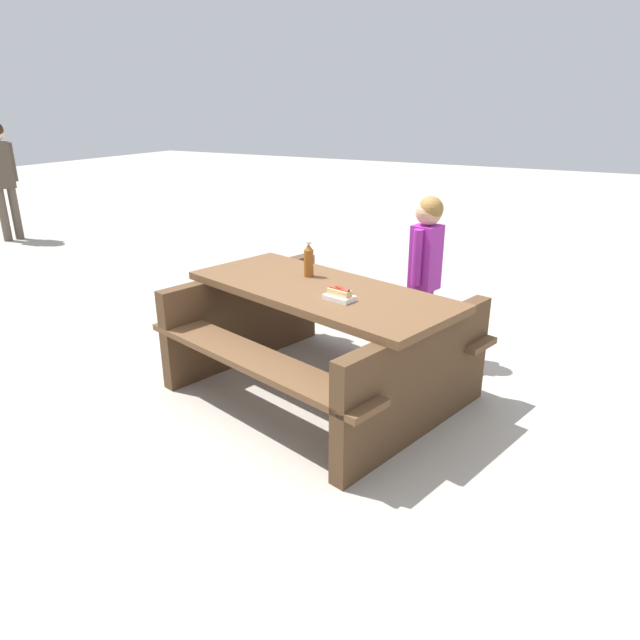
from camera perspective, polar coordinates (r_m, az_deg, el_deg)
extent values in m
plane|color=#ADA599|center=(3.97, 0.00, -7.10)|extent=(30.00, 30.00, 0.00)
cube|color=brown|center=(3.69, 0.00, 2.91)|extent=(1.94, 1.20, 0.05)
cube|color=brown|center=(4.18, 5.31, 0.76)|extent=(1.81, 0.74, 0.04)
cube|color=brown|center=(3.44, -6.48, -3.89)|extent=(1.81, 0.74, 0.04)
cube|color=#4D3520|center=(3.38, 9.66, -6.05)|extent=(0.46, 1.38, 0.70)
cube|color=#4D3520|center=(4.36, -7.43, 0.38)|extent=(0.46, 1.38, 0.70)
cylinder|color=brown|center=(3.89, -1.12, 5.64)|extent=(0.07, 0.07, 0.18)
cone|color=brown|center=(3.86, -1.14, 7.24)|extent=(0.06, 0.06, 0.04)
cylinder|color=silver|center=(3.85, -1.14, 7.66)|extent=(0.04, 0.04, 0.02)
cube|color=white|center=(3.43, 1.93, 2.23)|extent=(0.20, 0.14, 0.03)
cube|color=#D8B272|center=(3.42, 1.93, 2.75)|extent=(0.16, 0.09, 0.04)
cylinder|color=maroon|center=(3.42, 1.94, 3.04)|extent=(0.14, 0.06, 0.03)
ellipsoid|color=maroon|center=(3.41, 1.94, 3.23)|extent=(0.07, 0.04, 0.01)
cylinder|color=#3F334C|center=(4.37, 9.56, -0.63)|extent=(0.09, 0.09, 0.56)
cylinder|color=#3F334C|center=(4.47, 10.41, -0.18)|extent=(0.09, 0.09, 0.56)
cube|color=purple|center=(4.27, 10.43, 6.09)|extent=(0.21, 0.22, 0.47)
cylinder|color=purple|center=(4.16, 9.59, 6.11)|extent=(0.07, 0.07, 0.40)
cylinder|color=purple|center=(4.36, 11.26, 6.67)|extent=(0.07, 0.07, 0.40)
sphere|color=tan|center=(4.20, 10.72, 10.46)|extent=(0.19, 0.19, 0.19)
sphere|color=olive|center=(4.18, 10.91, 10.74)|extent=(0.18, 0.18, 0.18)
cylinder|color=brown|center=(9.31, -28.83, 9.09)|extent=(0.11, 0.11, 0.73)
cylinder|color=brown|center=(9.36, -27.90, 9.30)|extent=(0.11, 0.11, 0.73)
cube|color=#4C3F33|center=(9.25, -29.09, 13.25)|extent=(0.28, 0.29, 0.62)
cylinder|color=#4C3F33|center=(9.30, -28.22, 13.62)|extent=(0.09, 0.09, 0.52)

